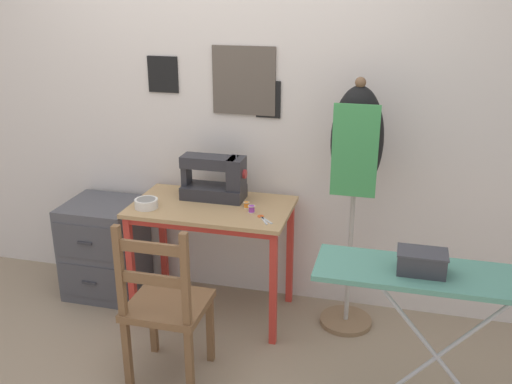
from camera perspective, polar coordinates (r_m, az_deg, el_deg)
name	(u,v)px	position (r m, az deg, el deg)	size (l,w,h in m)	color
ground_plane	(200,335)	(3.55, -5.64, -14.06)	(14.00, 14.00, 0.00)	gray
wall_back	(227,105)	(3.61, -2.91, 8.69)	(10.00, 0.07, 2.55)	silver
sewing_table	(211,221)	(3.47, -4.49, -2.94)	(0.96, 0.57, 0.73)	tan
sewing_machine	(217,179)	(3.50, -3.96, 1.28)	(0.40, 0.18, 0.29)	#28282D
fabric_bowl	(146,203)	(3.44, -10.91, -1.11)	(0.14, 0.14, 0.05)	silver
scissors	(263,218)	(3.24, 0.68, -2.64)	(0.11, 0.13, 0.01)	silver
thread_spool_near_machine	(246,205)	(3.39, -0.97, -1.30)	(0.04, 0.04, 0.04)	orange
thread_spool_mid_table	(252,209)	(3.32, -0.44, -1.71)	(0.04, 0.04, 0.04)	purple
wooden_chair	(166,307)	(3.02, -9.03, -11.25)	(0.40, 0.38, 0.92)	brown
filing_cabinet	(105,248)	(3.98, -14.87, -5.42)	(0.47, 0.47, 0.64)	#4C4C51
dress_form	(356,157)	(3.23, 9.95, 3.45)	(0.32, 0.32, 1.52)	#846647
ironing_board	(446,284)	(2.61, 18.49, -8.69)	(1.13, 0.33, 0.83)	#518E7A
storage_box	(422,262)	(2.55, 16.24, -6.73)	(0.21, 0.14, 0.10)	#333338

